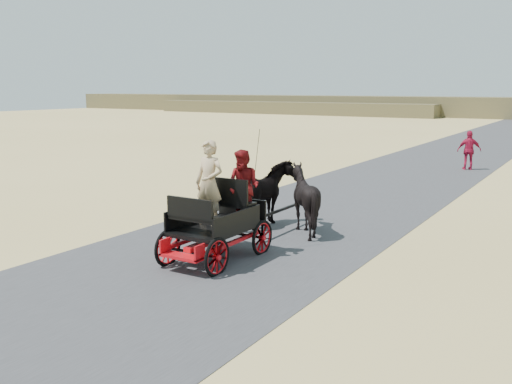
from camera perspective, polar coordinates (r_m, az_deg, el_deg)
The scene contains 9 objects.
ground at distance 12.80m, azimuth -3.06°, elevation -5.93°, with size 140.00×140.00×0.00m, color tan.
road at distance 12.80m, azimuth -3.06°, elevation -5.90°, with size 6.00×140.00×0.01m, color #38383A.
ridge_near at distance 77.54m, azimuth 3.16°, elevation 8.40°, with size 40.00×4.00×1.60m, color brown.
carriage at distance 12.15m, azimuth -3.98°, elevation -5.07°, with size 1.30×2.40×0.72m, color black, non-canonical shape.
horse_left at distance 14.78m, azimuth 1.03°, elevation -0.30°, with size 0.91×2.01×1.70m, color black.
horse_right at distance 14.26m, azimuth 4.84°, elevation -0.73°, with size 1.37×1.54×1.70m, color black.
driver_man at distance 12.03m, azimuth -4.69°, elevation 0.91°, with size 0.66×0.43×1.80m, color tan.
passenger_woman at distance 12.21m, azimuth -1.26°, elevation 0.56°, with size 0.77×0.60×1.58m, color #660C0F.
pedestrian at distance 26.76m, azimuth 20.54°, elevation 3.92°, with size 1.01×0.42×1.73m, color #A31234.
Camera 1 is at (7.01, -10.08, 3.61)m, focal length 40.00 mm.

